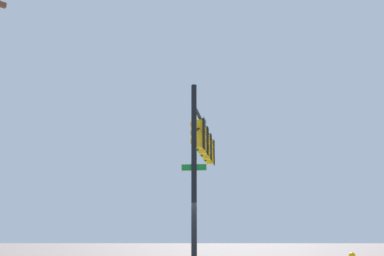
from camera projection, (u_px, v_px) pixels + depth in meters
The scene contains 1 object.
signal_pole_assembly at pixel (202, 150), 19.08m from camera, with size 6.53×1.45×6.89m.
Camera 1 is at (-16.19, -0.11, 1.41)m, focal length 42.29 mm.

